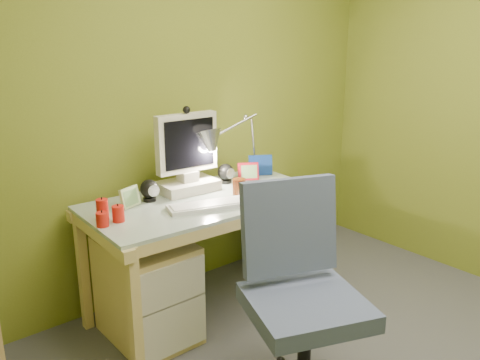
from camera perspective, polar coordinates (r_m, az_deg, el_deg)
wall_back at (r=3.18m, az=-7.00°, el=8.46°), size 3.20×0.01×2.40m
desk at (r=3.02m, az=-3.73°, el=-8.52°), size 1.37×0.73×0.72m
monitor at (r=2.97m, az=-6.00°, el=3.33°), size 0.37×0.23×0.49m
speaker_left at (r=2.86m, az=-10.15°, el=-1.15°), size 0.12×0.12×0.12m
speaker_right at (r=3.15m, az=-1.62°, el=0.74°), size 0.11×0.11×0.12m
keyboard at (r=2.74m, az=-3.50°, el=-2.87°), size 0.47×0.26×0.02m
mousepad at (r=3.02m, az=3.56°, el=-1.16°), size 0.24×0.18×0.01m
mouse at (r=3.01m, az=3.56°, el=-0.89°), size 0.11×0.07×0.04m
amber_tumbler at (r=2.92m, az=-0.10°, el=-0.79°), size 0.08×0.08×0.10m
candle_cluster at (r=2.60m, az=-14.81°, el=-3.47°), size 0.16×0.14×0.11m
photo_frame_red at (r=3.21m, az=0.93°, el=0.97°), size 0.12×0.08×0.11m
photo_frame_blue at (r=3.33m, az=2.31°, el=1.69°), size 0.14×0.10×0.13m
photo_frame_green at (r=2.79m, az=-12.25°, el=-1.89°), size 0.13×0.06×0.11m
desk_lamp at (r=3.22m, az=0.66°, el=5.47°), size 0.57×0.27×0.60m
task_chair at (r=2.29m, az=7.45°, el=-13.47°), size 0.72×0.72×1.01m
radiator at (r=3.76m, az=3.84°, el=-5.77°), size 0.45×0.23×0.43m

